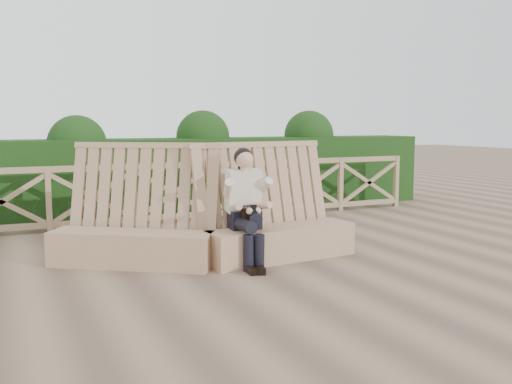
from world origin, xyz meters
name	(u,v)px	position (x,y,z in m)	size (l,w,h in m)	color
ground	(252,267)	(0.00, 0.00, 0.00)	(60.00, 60.00, 0.00)	brown
bench	(207,231)	(-0.41, 0.52, 0.40)	(3.96, 1.81, 1.58)	#957255
woman	(246,203)	(0.00, 0.19, 0.79)	(0.46, 0.95, 1.50)	black
guardrail	(173,193)	(0.00, 3.50, 0.55)	(10.10, 0.09, 1.10)	#917154
hedge	(156,176)	(0.00, 4.70, 0.75)	(12.00, 1.20, 1.50)	black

